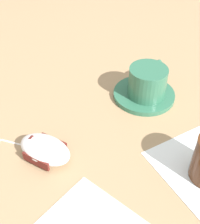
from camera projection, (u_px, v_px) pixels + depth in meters
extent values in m
plane|color=#9E7F5B|center=(136.00, 157.00, 0.55)|extent=(3.00, 3.00, 0.00)
cylinder|color=#2D664C|center=(144.00, 95.00, 0.68)|extent=(0.13, 0.13, 0.01)
cylinder|color=#2D664C|center=(148.00, 82.00, 0.65)|extent=(0.08, 0.08, 0.06)
torus|color=#2D664C|center=(156.00, 70.00, 0.68)|extent=(0.03, 0.05, 0.05)
ellipsoid|color=silver|center=(45.00, 149.00, 0.54)|extent=(0.11, 0.09, 0.04)
cylinder|color=#591E19|center=(32.00, 139.00, 0.54)|extent=(0.01, 0.01, 0.01)
cube|color=#591E19|center=(36.00, 161.00, 0.53)|extent=(0.05, 0.03, 0.02)
cube|color=#591E19|center=(54.00, 141.00, 0.56)|extent=(0.05, 0.03, 0.02)
cylinder|color=white|center=(12.00, 142.00, 0.58)|extent=(0.04, 0.03, 0.00)
sphere|color=white|center=(23.00, 145.00, 0.57)|extent=(0.00, 0.00, 0.00)
sphere|color=white|center=(2.00, 139.00, 0.58)|extent=(0.00, 0.00, 0.00)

